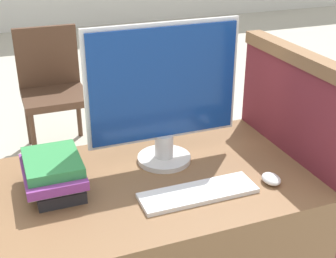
{
  "coord_description": "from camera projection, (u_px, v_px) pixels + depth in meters",
  "views": [
    {
      "loc": [
        -0.48,
        -1.03,
        1.62
      ],
      "look_at": [
        0.04,
        0.33,
        0.94
      ],
      "focal_mm": 50.0,
      "sensor_mm": 36.0,
      "label": 1
    }
  ],
  "objects": [
    {
      "name": "desk",
      "position": [
        155.0,
        257.0,
        1.87
      ],
      "size": [
        1.13,
        0.73,
        0.72
      ],
      "color": "brown",
      "rests_on": "ground_plane"
    },
    {
      "name": "carrel_divider",
      "position": [
        287.0,
        182.0,
        1.97
      ],
      "size": [
        0.07,
        0.73,
        1.14
      ],
      "color": "maroon",
      "rests_on": "ground_plane"
    },
    {
      "name": "monitor",
      "position": [
        164.0,
        93.0,
        1.72
      ],
      "size": [
        0.59,
        0.21,
        0.54
      ],
      "color": "silver",
      "rests_on": "desk"
    },
    {
      "name": "keyboard",
      "position": [
        198.0,
        193.0,
        1.62
      ],
      "size": [
        0.41,
        0.13,
        0.02
      ],
      "color": "white",
      "rests_on": "desk"
    },
    {
      "name": "mouse",
      "position": [
        271.0,
        179.0,
        1.68
      ],
      "size": [
        0.06,
        0.08,
        0.03
      ],
      "color": "white",
      "rests_on": "desk"
    },
    {
      "name": "book_stack",
      "position": [
        54.0,
        174.0,
        1.62
      ],
      "size": [
        0.2,
        0.29,
        0.13
      ],
      "color": "#232328",
      "rests_on": "desk"
    },
    {
      "name": "far_chair",
      "position": [
        52.0,
        84.0,
        3.33
      ],
      "size": [
        0.44,
        0.44,
        0.88
      ],
      "rotation": [
        0.0,
        0.0,
        -0.96
      ],
      "color": "#4C3323",
      "rests_on": "ground_plane"
    }
  ]
}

